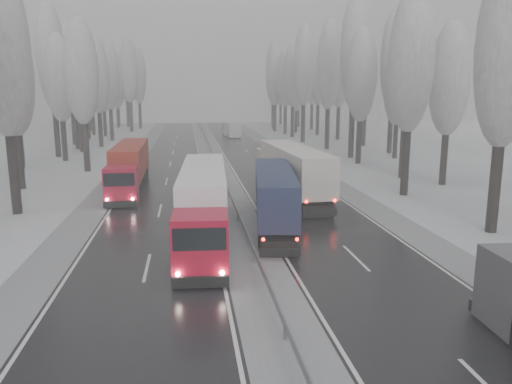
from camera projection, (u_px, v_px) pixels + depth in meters
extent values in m
cube|color=black|center=(287.00, 191.00, 43.02)|extent=(7.50, 200.00, 0.03)
cube|color=black|center=(164.00, 194.00, 41.63)|extent=(7.50, 200.00, 0.03)
cube|color=#9B9DA3|center=(226.00, 192.00, 42.32)|extent=(3.00, 200.00, 0.04)
cube|color=#9B9DA3|center=(342.00, 189.00, 43.68)|extent=(2.40, 200.00, 0.04)
cube|color=#9B9DA3|center=(103.00, 196.00, 40.97)|extent=(2.40, 200.00, 0.04)
cube|color=slate|center=(226.00, 186.00, 42.21)|extent=(0.06, 200.00, 0.32)
cube|color=slate|center=(228.00, 194.00, 40.33)|extent=(0.12, 0.12, 0.60)
cube|color=slate|center=(210.00, 150.00, 71.42)|extent=(0.12, 0.12, 0.60)
cylinder|color=black|center=(495.00, 187.00, 29.85)|extent=(0.68, 0.68, 5.60)
ellipsoid|color=gray|center=(508.00, 48.00, 28.28)|extent=(3.60, 3.60, 11.45)
cylinder|color=black|center=(405.00, 161.00, 40.82)|extent=(0.68, 0.68, 5.62)
ellipsoid|color=gray|center=(411.00, 60.00, 39.24)|extent=(3.60, 3.60, 11.48)
cylinder|color=black|center=(444.00, 158.00, 45.50)|extent=(0.64, 0.64, 4.94)
ellipsoid|color=gray|center=(450.00, 79.00, 44.12)|extent=(3.60, 3.60, 10.09)
cylinder|color=black|center=(403.00, 151.00, 49.20)|extent=(0.66, 0.66, 5.32)
ellipsoid|color=gray|center=(407.00, 72.00, 47.71)|extent=(3.60, 3.60, 10.88)
cylinder|color=black|center=(407.00, 142.00, 53.28)|extent=(0.72, 0.72, 6.31)
ellipsoid|color=gray|center=(412.00, 55.00, 51.51)|extent=(3.60, 3.60, 12.90)
cylinder|color=black|center=(359.00, 141.00, 59.22)|extent=(0.67, 0.67, 5.38)
ellipsoid|color=gray|center=(362.00, 75.00, 57.71)|extent=(3.60, 3.60, 10.98)
cylinder|color=black|center=(395.00, 140.00, 64.01)|extent=(0.62, 0.62, 4.59)
ellipsoid|color=gray|center=(398.00, 88.00, 62.73)|extent=(3.60, 3.60, 9.39)
cylinder|color=black|center=(352.00, 131.00, 64.44)|extent=(0.76, 0.76, 6.95)
ellipsoid|color=gray|center=(354.00, 51.00, 62.50)|extent=(3.60, 3.60, 14.19)
cylinder|color=black|center=(390.00, 129.00, 69.28)|extent=(0.74, 0.74, 6.59)
ellipsoid|color=gray|center=(394.00, 60.00, 67.44)|extent=(3.60, 3.60, 13.46)
cylinder|color=black|center=(327.00, 128.00, 74.41)|extent=(0.72, 0.72, 6.37)
ellipsoid|color=gray|center=(329.00, 65.00, 72.63)|extent=(3.60, 3.60, 13.01)
cylinder|color=black|center=(364.00, 127.00, 79.29)|extent=(0.70, 0.70, 5.97)
ellipsoid|color=gray|center=(366.00, 72.00, 77.62)|extent=(3.60, 3.60, 12.20)
cylinder|color=black|center=(303.00, 123.00, 84.60)|extent=(0.74, 0.74, 6.65)
ellipsoid|color=gray|center=(304.00, 65.00, 82.74)|extent=(3.60, 3.60, 13.59)
cylinder|color=black|center=(338.00, 122.00, 89.52)|extent=(0.71, 0.71, 6.14)
ellipsoid|color=gray|center=(340.00, 72.00, 87.80)|extent=(3.60, 3.60, 12.54)
cylinder|color=black|center=(292.00, 121.00, 94.16)|extent=(0.71, 0.71, 6.05)
ellipsoid|color=gray|center=(293.00, 74.00, 92.47)|extent=(3.60, 3.60, 12.37)
cylinder|color=black|center=(318.00, 119.00, 98.81)|extent=(0.72, 0.72, 6.30)
ellipsoid|color=gray|center=(319.00, 73.00, 97.05)|extent=(3.60, 3.60, 12.87)
cylinder|color=black|center=(285.00, 119.00, 101.48)|extent=(0.70, 0.70, 5.88)
ellipsoid|color=gray|center=(286.00, 77.00, 99.84)|extent=(3.60, 3.60, 12.00)
cylinder|color=black|center=(296.00, 121.00, 105.89)|extent=(0.64, 0.64, 4.86)
ellipsoid|color=gray|center=(297.00, 87.00, 104.53)|extent=(3.60, 3.60, 9.92)
cylinder|color=black|center=(275.00, 118.00, 108.26)|extent=(0.70, 0.70, 5.98)
ellipsoid|color=gray|center=(275.00, 77.00, 106.58)|extent=(3.60, 3.60, 12.21)
cylinder|color=black|center=(312.00, 116.00, 113.35)|extent=(0.71, 0.71, 6.19)
ellipsoid|color=gray|center=(313.00, 76.00, 111.61)|extent=(3.60, 3.60, 12.64)
cylinder|color=black|center=(273.00, 114.00, 117.91)|extent=(0.75, 0.75, 6.86)
ellipsoid|color=gray|center=(273.00, 71.00, 115.99)|extent=(3.60, 3.60, 14.01)
cylinder|color=black|center=(298.00, 115.00, 122.85)|extent=(0.68, 0.68, 5.55)
ellipsoid|color=gray|center=(299.00, 83.00, 121.30)|extent=(3.60, 3.60, 11.33)
cylinder|color=black|center=(273.00, 113.00, 128.47)|extent=(0.71, 0.71, 6.09)
ellipsoid|color=gray|center=(273.00, 79.00, 126.77)|extent=(3.60, 3.60, 12.45)
cylinder|color=black|center=(281.00, 114.00, 132.79)|extent=(0.67, 0.67, 5.49)
ellipsoid|color=gray|center=(281.00, 84.00, 131.26)|extent=(3.60, 3.60, 11.21)
cylinder|color=black|center=(14.00, 172.00, 34.47)|extent=(0.69, 0.69, 5.83)
ellipsoid|color=gray|center=(2.00, 47.00, 32.83)|extent=(3.60, 3.60, 11.92)
cylinder|color=black|center=(20.00, 160.00, 43.56)|extent=(0.65, 0.65, 5.03)
ellipsoid|color=gray|center=(12.00, 76.00, 42.15)|extent=(3.60, 3.60, 10.28)
cylinder|color=black|center=(86.00, 146.00, 53.28)|extent=(0.67, 0.67, 5.44)
ellipsoid|color=gray|center=(81.00, 71.00, 51.76)|extent=(3.60, 3.60, 11.11)
cylinder|color=black|center=(20.00, 142.00, 56.09)|extent=(0.69, 0.69, 5.72)
ellipsoid|color=gray|center=(13.00, 67.00, 54.49)|extent=(3.60, 3.60, 11.69)
cylinder|color=black|center=(64.00, 140.00, 61.46)|extent=(0.66, 0.66, 5.23)
ellipsoid|color=gray|center=(59.00, 78.00, 60.00)|extent=(3.60, 3.60, 10.68)
cylinder|color=black|center=(57.00, 132.00, 64.97)|extent=(0.74, 0.74, 6.60)
ellipsoid|color=gray|center=(51.00, 57.00, 63.12)|extent=(3.60, 3.60, 13.49)
cylinder|color=black|center=(81.00, 134.00, 70.84)|extent=(0.65, 0.65, 5.16)
ellipsoid|color=gray|center=(77.00, 81.00, 69.39)|extent=(3.60, 3.60, 10.54)
cylinder|color=black|center=(77.00, 130.00, 74.48)|extent=(0.69, 0.69, 5.79)
ellipsoid|color=gray|center=(73.00, 73.00, 72.85)|extent=(3.60, 3.60, 11.84)
cylinder|color=black|center=(100.00, 129.00, 77.57)|extent=(0.68, 0.68, 5.64)
ellipsoid|color=gray|center=(97.00, 75.00, 75.99)|extent=(3.60, 3.60, 11.53)
cylinder|color=black|center=(74.00, 124.00, 80.73)|extent=(0.73, 0.73, 6.56)
ellipsoid|color=gray|center=(69.00, 65.00, 78.89)|extent=(3.60, 3.60, 13.40)
cylinder|color=black|center=(112.00, 124.00, 87.38)|extent=(0.69, 0.69, 5.79)
ellipsoid|color=gray|center=(109.00, 76.00, 85.76)|extent=(3.60, 3.60, 11.84)
cylinder|color=black|center=(88.00, 121.00, 90.55)|extent=(0.74, 0.74, 6.65)
ellipsoid|color=gray|center=(84.00, 67.00, 88.69)|extent=(3.60, 3.60, 13.58)
cylinder|color=black|center=(105.00, 123.00, 96.18)|extent=(0.65, 0.65, 5.12)
ellipsoid|color=gray|center=(103.00, 84.00, 94.75)|extent=(3.60, 3.60, 10.46)
cylinder|color=black|center=(93.00, 120.00, 99.62)|extent=(0.69, 0.69, 5.84)
ellipsoid|color=gray|center=(90.00, 77.00, 97.98)|extent=(3.60, 3.60, 11.92)
cylinder|color=black|center=(131.00, 116.00, 107.03)|extent=(0.74, 0.74, 6.67)
ellipsoid|color=gray|center=(129.00, 71.00, 105.16)|extent=(3.60, 3.60, 13.63)
cylinder|color=black|center=(91.00, 116.00, 109.74)|extent=(0.72, 0.72, 6.31)
ellipsoid|color=gray|center=(88.00, 74.00, 107.97)|extent=(3.60, 3.60, 12.88)
cylinder|color=black|center=(140.00, 115.00, 116.33)|extent=(0.72, 0.72, 6.29)
ellipsoid|color=gray|center=(138.00, 76.00, 114.56)|extent=(3.60, 3.60, 12.84)
cylinder|color=black|center=(118.00, 118.00, 119.61)|extent=(0.64, 0.64, 4.86)
ellipsoid|color=gray|center=(116.00, 88.00, 118.25)|extent=(3.60, 3.60, 9.92)
cylinder|color=black|center=(128.00, 113.00, 122.23)|extent=(0.74, 0.74, 6.63)
ellipsoid|color=gray|center=(126.00, 74.00, 120.37)|extent=(3.60, 3.60, 13.54)
cylinder|color=black|center=(119.00, 114.00, 125.83)|extent=(0.69, 0.69, 5.79)
ellipsoid|color=gray|center=(117.00, 81.00, 124.21)|extent=(3.60, 3.60, 11.82)
cube|color=black|center=(508.00, 311.00, 18.42)|extent=(2.30, 0.22, 0.46)
sphere|color=white|center=(486.00, 302.00, 18.29)|extent=(0.20, 0.20, 0.20)
cube|color=#1B2744|center=(271.00, 184.00, 38.03)|extent=(2.48, 2.56, 2.65)
cube|color=black|center=(270.00, 174.00, 38.99)|extent=(2.02, 0.35, 0.88)
cube|color=black|center=(270.00, 195.00, 39.40)|extent=(2.20, 0.42, 0.44)
cube|color=#15213B|center=(275.00, 190.00, 31.10)|extent=(3.72, 11.66, 2.47)
cube|color=black|center=(279.00, 247.00, 25.81)|extent=(2.03, 0.37, 0.40)
cube|color=black|center=(277.00, 230.00, 28.33)|extent=(2.55, 5.06, 0.40)
cube|color=black|center=(279.00, 247.00, 26.32)|extent=(2.02, 0.32, 0.53)
cylinder|color=black|center=(259.00, 199.00, 37.53)|extent=(0.43, 0.95, 0.92)
cylinder|color=black|center=(283.00, 199.00, 37.54)|extent=(0.43, 0.95, 0.92)
cylinder|color=black|center=(261.00, 235.00, 28.01)|extent=(0.43, 0.95, 0.92)
cylinder|color=black|center=(293.00, 235.00, 28.02)|extent=(0.43, 0.95, 0.92)
cylinder|color=black|center=(261.00, 241.00, 26.89)|extent=(0.43, 0.95, 0.92)
cylinder|color=black|center=(295.00, 241.00, 26.90)|extent=(0.43, 0.95, 0.92)
sphere|color=#FF0C05|center=(263.00, 234.00, 25.61)|extent=(0.18, 0.18, 0.18)
sphere|color=#FF0C05|center=(295.00, 234.00, 25.61)|extent=(0.18, 0.18, 0.18)
sphere|color=white|center=(259.00, 190.00, 39.36)|extent=(0.19, 0.19, 0.19)
sphere|color=white|center=(281.00, 190.00, 39.37)|extent=(0.19, 0.19, 0.19)
cube|color=#A8A395|center=(272.00, 165.00, 46.45)|extent=(2.69, 2.78, 3.05)
cube|color=black|center=(269.00, 156.00, 47.54)|extent=(2.34, 0.23, 1.02)
cube|color=black|center=(268.00, 176.00, 48.02)|extent=(2.55, 0.29, 0.51)
cube|color=beige|center=(294.00, 166.00, 38.61)|extent=(3.33, 13.35, 2.85)
cube|color=black|center=(321.00, 214.00, 32.62)|extent=(2.34, 0.25, 0.46)
cube|color=black|center=(307.00, 201.00, 35.47)|extent=(2.55, 5.71, 0.46)
cube|color=black|center=(318.00, 215.00, 33.20)|extent=(2.34, 0.19, 0.61)
cylinder|color=black|center=(262.00, 179.00, 45.70)|extent=(0.41, 1.08, 1.06)
cylinder|color=black|center=(285.00, 178.00, 46.10)|extent=(0.41, 1.08, 1.06)
cylinder|color=black|center=(294.00, 206.00, 34.92)|extent=(0.41, 1.08, 1.06)
cylinder|color=black|center=(324.00, 205.00, 35.32)|extent=(0.41, 1.08, 1.06)
cylinder|color=black|center=(300.00, 210.00, 33.65)|extent=(0.41, 1.08, 1.06)
cylinder|color=black|center=(330.00, 209.00, 34.05)|extent=(0.41, 1.08, 1.06)
sphere|color=#FF0C05|center=(307.00, 202.00, 32.21)|extent=(0.20, 0.20, 0.20)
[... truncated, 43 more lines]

